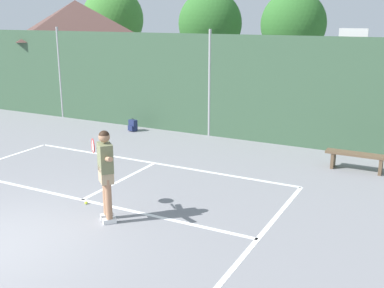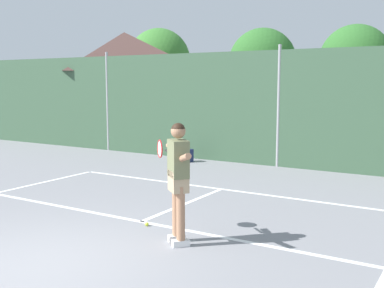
{
  "view_description": "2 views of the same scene",
  "coord_description": "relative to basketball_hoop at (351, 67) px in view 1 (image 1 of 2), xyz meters",
  "views": [
    {
      "loc": [
        6.65,
        -5.02,
        3.96
      ],
      "look_at": [
        1.64,
        4.6,
        0.98
      ],
      "focal_mm": 44.0,
      "sensor_mm": 36.0,
      "label": 1
    },
    {
      "loc": [
        4.99,
        -3.98,
        2.44
      ],
      "look_at": [
        0.03,
        4.14,
        1.21
      ],
      "focal_mm": 44.24,
      "sensor_mm": 36.0,
      "label": 2
    }
  ],
  "objects": [
    {
      "name": "tennis_ball",
      "position": [
        -3.87,
        -8.74,
        -2.28
      ],
      "size": [
        0.07,
        0.07,
        0.07
      ],
      "primitive_type": "sphere",
      "color": "#CCE033",
      "rests_on": "ground"
    },
    {
      "name": "basketball_hoop",
      "position": [
        0.0,
        0.0,
        0.0
      ],
      "size": [
        0.9,
        0.67,
        3.55
      ],
      "color": "#284CB2",
      "rests_on": "ground"
    },
    {
      "name": "clubhouse_building",
      "position": [
        -12.51,
        1.25,
        0.08
      ],
      "size": [
        5.66,
        5.15,
        4.61
      ],
      "color": "beige",
      "rests_on": "ground"
    },
    {
      "name": "court_markings",
      "position": [
        -4.11,
        -10.42,
        -2.31
      ],
      "size": [
        8.3,
        11.1,
        0.01
      ],
      "color": "white",
      "rests_on": "ground"
    },
    {
      "name": "chainlink_fence",
      "position": [
        -4.11,
        -2.07,
        -0.62
      ],
      "size": [
        26.09,
        0.09,
        3.52
      ],
      "color": "#38563D",
      "rests_on": "ground"
    },
    {
      "name": "treeline_backdrop",
      "position": [
        -1.85,
        8.56,
        1.44
      ],
      "size": [
        27.97,
        4.45,
        6.52
      ],
      "color": "brown",
      "rests_on": "ground"
    },
    {
      "name": "courtside_bench",
      "position": [
        0.94,
        -3.66,
        -1.95
      ],
      "size": [
        1.6,
        0.36,
        0.48
      ],
      "color": "brown",
      "rests_on": "ground"
    },
    {
      "name": "tennis_player",
      "position": [
        -2.93,
        -9.2,
        -1.2
      ],
      "size": [
        1.18,
        0.91,
        1.85
      ],
      "color": "silver",
      "rests_on": "ground"
    },
    {
      "name": "backpack_navy",
      "position": [
        -6.77,
        -2.74,
        -2.12
      ],
      "size": [
        0.31,
        0.29,
        0.46
      ],
      "color": "navy",
      "rests_on": "ground"
    }
  ]
}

